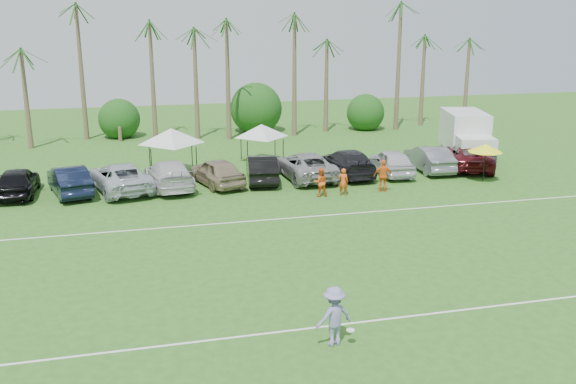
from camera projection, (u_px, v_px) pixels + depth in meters
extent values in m
plane|color=#2E601D|center=(321.00, 359.00, 19.74)|extent=(120.00, 120.00, 0.00)
cube|color=white|center=(304.00, 329.00, 21.61)|extent=(80.00, 0.10, 0.01)
cube|color=white|center=(241.00, 222.00, 32.83)|extent=(80.00, 0.10, 0.01)
cone|color=brown|center=(39.00, 83.00, 51.10)|extent=(0.44, 0.44, 10.00)
cone|color=brown|center=(90.00, 76.00, 51.91)|extent=(0.44, 0.44, 11.00)
cone|color=brown|center=(142.00, 93.00, 53.26)|extent=(0.44, 0.44, 8.00)
cone|color=brown|center=(190.00, 86.00, 54.07)|extent=(0.44, 0.44, 9.00)
cone|color=brown|center=(237.00, 78.00, 54.88)|extent=(0.44, 0.44, 10.00)
cone|color=brown|center=(282.00, 72.00, 55.69)|extent=(0.44, 0.44, 11.00)
cone|color=brown|center=(336.00, 87.00, 57.26)|extent=(0.44, 0.44, 8.00)
cone|color=brown|center=(389.00, 80.00, 58.31)|extent=(0.44, 0.44, 9.00)
cone|color=brown|center=(439.00, 74.00, 59.36)|extent=(0.44, 0.44, 10.00)
cone|color=brown|center=(478.00, 67.00, 60.17)|extent=(0.44, 0.44, 11.00)
cylinder|color=brown|center=(120.00, 131.00, 54.60)|extent=(0.30, 0.30, 1.40)
sphere|color=#134312|center=(119.00, 118.00, 54.30)|extent=(4.00, 4.00, 4.00)
cylinder|color=brown|center=(258.00, 125.00, 57.43)|extent=(0.30, 0.30, 1.40)
sphere|color=#134312|center=(258.00, 113.00, 57.13)|extent=(4.00, 4.00, 4.00)
cylinder|color=brown|center=(363.00, 121.00, 59.78)|extent=(0.30, 0.30, 1.40)
sphere|color=#134312|center=(363.00, 109.00, 59.49)|extent=(4.00, 4.00, 4.00)
imported|color=#DF5118|center=(343.00, 182.00, 37.50)|extent=(0.69, 0.57, 1.62)
imported|color=orange|center=(320.00, 182.00, 37.30)|extent=(0.88, 0.71, 1.69)
imported|color=orange|center=(383.00, 176.00, 38.21)|extent=(1.24, 0.80, 1.96)
cube|color=silver|center=(464.00, 130.00, 46.75)|extent=(3.84, 5.40, 2.65)
cube|color=silver|center=(475.00, 153.00, 43.76)|extent=(2.85, 2.48, 2.22)
cube|color=black|center=(478.00, 161.00, 43.08)|extent=(2.43, 0.95, 1.06)
cube|color=#E5590C|center=(482.00, 136.00, 46.85)|extent=(0.47, 1.64, 0.95)
cylinder|color=black|center=(458.00, 162.00, 44.16)|extent=(0.56, 1.00, 0.95)
cylinder|color=black|center=(489.00, 162.00, 44.11)|extent=(0.56, 1.00, 0.95)
cylinder|color=black|center=(444.00, 149.00, 48.44)|extent=(0.56, 1.00, 0.95)
cylinder|color=black|center=(473.00, 149.00, 48.40)|extent=(0.56, 1.00, 0.95)
cylinder|color=black|center=(152.00, 165.00, 40.88)|extent=(0.06, 0.06, 2.05)
cylinder|color=black|center=(197.00, 162.00, 41.56)|extent=(0.06, 0.06, 2.05)
cylinder|color=black|center=(150.00, 155.00, 43.56)|extent=(0.06, 0.06, 2.05)
cylinder|color=black|center=(192.00, 153.00, 44.24)|extent=(0.06, 0.06, 2.05)
pyramid|color=silver|center=(171.00, 128.00, 42.02)|extent=(4.42, 4.42, 1.02)
cylinder|color=black|center=(248.00, 154.00, 44.50)|extent=(0.06, 0.06, 1.84)
cylinder|color=black|center=(283.00, 152.00, 45.10)|extent=(0.06, 0.06, 1.84)
cylinder|color=black|center=(241.00, 147.00, 46.88)|extent=(0.06, 0.06, 1.84)
cylinder|color=black|center=(275.00, 145.00, 47.49)|extent=(0.06, 0.06, 1.84)
pyramid|color=silver|center=(261.00, 124.00, 45.50)|extent=(3.97, 3.97, 0.92)
cylinder|color=black|center=(484.00, 165.00, 40.42)|extent=(0.05, 0.05, 2.19)
cone|color=#FFFE1A|center=(486.00, 148.00, 40.13)|extent=(2.19, 2.19, 0.50)
imported|color=#817FB4|center=(334.00, 316.00, 20.36)|extent=(1.41, 1.01, 1.98)
cylinder|color=white|center=(350.00, 330.00, 20.43)|extent=(0.27, 0.27, 0.03)
imported|color=black|center=(18.00, 182.00, 37.38)|extent=(2.09, 5.06, 1.72)
imported|color=black|center=(69.00, 180.00, 37.68)|extent=(3.05, 5.50, 1.72)
imported|color=#B6BDC5|center=(120.00, 177.00, 38.39)|extent=(4.27, 6.68, 1.72)
imported|color=silver|center=(169.00, 174.00, 39.11)|extent=(3.01, 6.13, 1.72)
imported|color=gray|center=(217.00, 172.00, 39.71)|extent=(3.34, 5.40, 1.72)
imported|color=black|center=(262.00, 168.00, 40.62)|extent=(2.53, 5.41, 1.72)
imported|color=#959595|center=(306.00, 166.00, 41.35)|extent=(3.14, 6.30, 1.72)
imported|color=black|center=(347.00, 163.00, 42.21)|extent=(2.57, 5.98, 1.72)
imported|color=silver|center=(391.00, 162.00, 42.42)|extent=(2.43, 5.18, 1.72)
imported|color=slate|center=(429.00, 158.00, 43.44)|extent=(2.12, 5.30, 1.72)
imported|color=#540F17|center=(468.00, 156.00, 44.07)|extent=(4.91, 6.79, 1.72)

